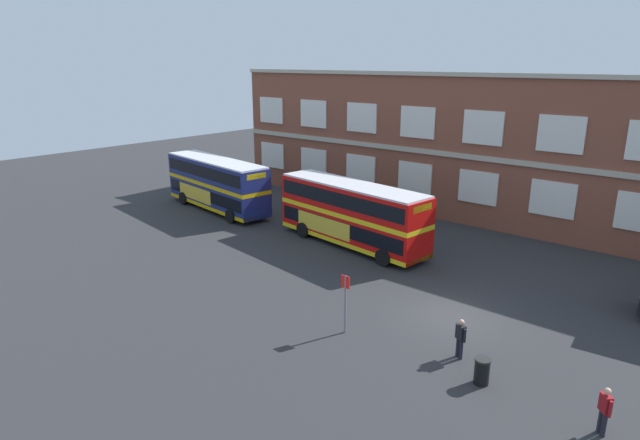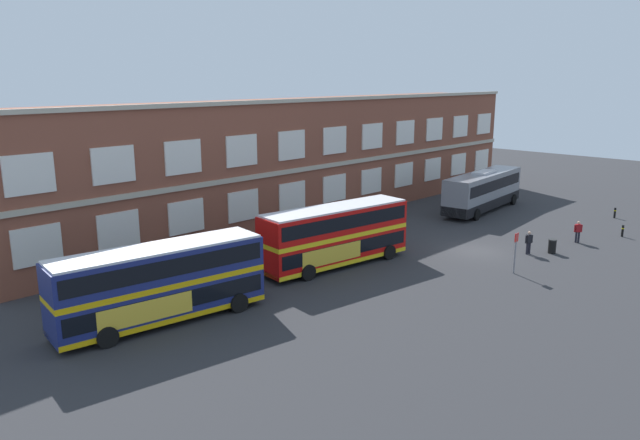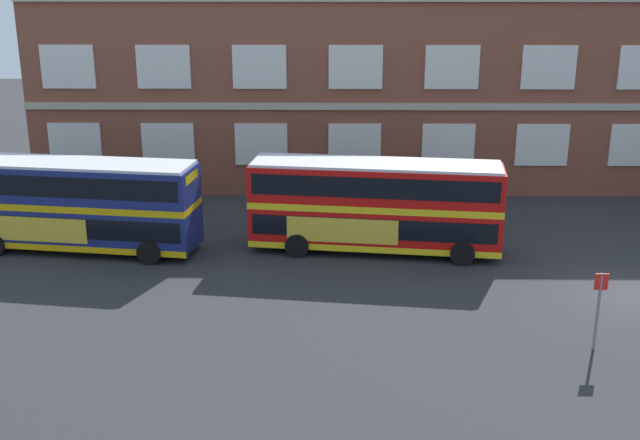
% 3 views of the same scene
% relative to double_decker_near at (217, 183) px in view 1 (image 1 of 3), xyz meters
% --- Properties ---
extents(ground_plane, '(120.00, 120.00, 0.00)m').
position_rel_double_decker_near_xyz_m(ground_plane, '(23.08, -3.08, -2.15)').
color(ground_plane, '#2B2B2D').
extents(brick_terminal_building, '(56.12, 8.19, 10.75)m').
position_rel_double_decker_near_xyz_m(brick_terminal_building, '(22.91, 12.90, 3.08)').
color(brick_terminal_building, brown).
rests_on(brick_terminal_building, ground).
extents(double_decker_near, '(11.25, 4.07, 4.07)m').
position_rel_double_decker_near_xyz_m(double_decker_near, '(0.00, 0.00, 0.00)').
color(double_decker_near, navy).
rests_on(double_decker_near, ground).
extents(double_decker_middle, '(11.24, 3.96, 4.07)m').
position_rel_double_decker_near_xyz_m(double_decker_middle, '(13.36, 0.01, 0.00)').
color(double_decker_middle, red).
rests_on(double_decker_middle, ground).
extents(waiting_passenger, '(0.51, 0.53, 1.70)m').
position_rel_double_decker_near_xyz_m(waiting_passenger, '(30.55, -9.52, -1.22)').
color(waiting_passenger, black).
rests_on(waiting_passenger, ground).
extents(second_passenger, '(0.61, 0.40, 1.70)m').
position_rel_double_decker_near_xyz_m(second_passenger, '(24.97, -8.20, -1.22)').
color(second_passenger, black).
rests_on(second_passenger, ground).
extents(bus_stand_flag, '(0.44, 0.10, 2.70)m').
position_rel_double_decker_near_xyz_m(bus_stand_flag, '(20.16, -9.50, -0.51)').
color(bus_stand_flag, slate).
rests_on(bus_stand_flag, ground).
extents(station_litter_bin, '(0.60, 0.60, 1.03)m').
position_rel_double_decker_near_xyz_m(station_litter_bin, '(26.41, -9.32, -1.63)').
color(station_litter_bin, black).
rests_on(station_litter_bin, ground).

